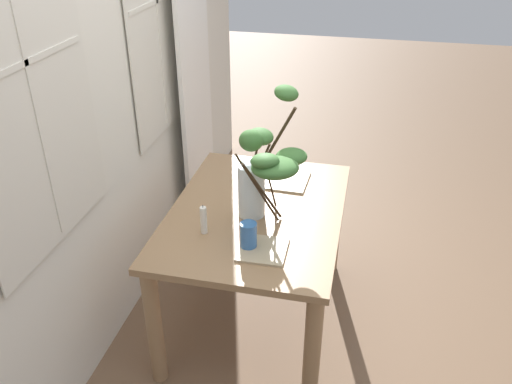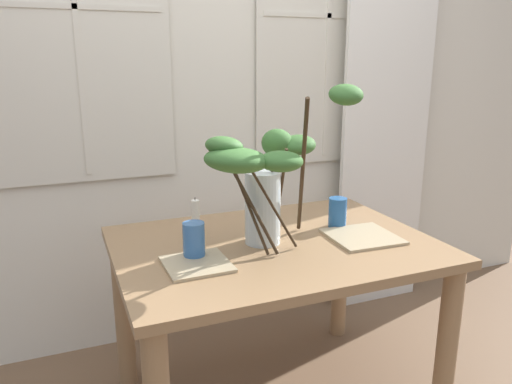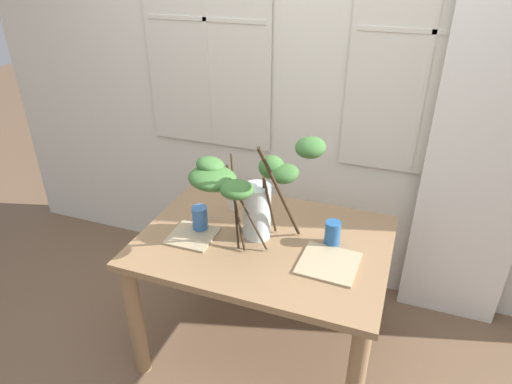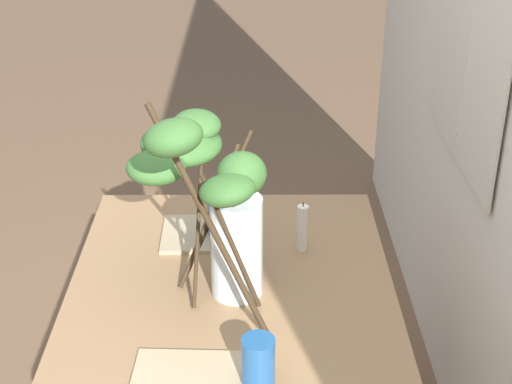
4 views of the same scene
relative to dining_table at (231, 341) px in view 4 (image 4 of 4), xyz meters
name	(u,v)px [view 4 (image 4 of 4)]	position (x,y,z in m)	size (l,w,h in m)	color
dining_table	(231,341)	(0.00, 0.00, 0.00)	(1.23, 0.89, 0.74)	#93704C
vase_with_branches	(210,194)	(-0.06, -0.05, 0.42)	(0.68, 0.40, 0.62)	silver
drinking_glass_blue_left	(221,218)	(-0.34, -0.04, 0.20)	(0.08, 0.08, 0.13)	#386BAD
drinking_glass_blue_right	(258,363)	(0.33, 0.07, 0.20)	(0.08, 0.08, 0.13)	#235693
plate_square_left	(198,234)	(-0.35, -0.11, 0.14)	(0.22, 0.22, 0.01)	tan
pillar_candle	(302,228)	(-0.26, 0.20, 0.20)	(0.03, 0.03, 0.16)	silver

